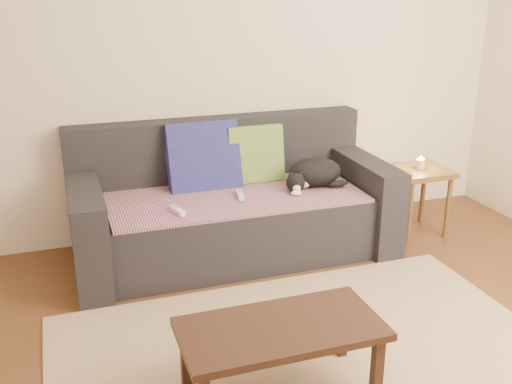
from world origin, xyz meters
TOP-DOWN VIEW (x-y plane):
  - back_wall at (0.00, 2.00)m, footprint 4.50×0.04m
  - sofa at (0.00, 1.57)m, footprint 2.10×0.94m
  - throw_blanket at (0.00, 1.48)m, footprint 1.66×0.74m
  - cushion_navy at (-0.14, 1.74)m, footprint 0.49×0.27m
  - cushion_green at (0.23, 1.74)m, footprint 0.39×0.16m
  - cat at (0.56, 1.48)m, footprint 0.45×0.33m
  - wii_remote_a at (-0.42, 1.28)m, footprint 0.07×0.15m
  - wii_remote_b at (0.02, 1.43)m, footprint 0.06×0.15m
  - side_table at (1.38, 1.45)m, footprint 0.39×0.39m
  - candle at (1.38, 1.45)m, footprint 0.06×0.06m
  - rug at (0.00, 0.15)m, footprint 2.50×1.80m
  - coffee_table at (-0.23, 0.04)m, footprint 0.89×0.45m

SIDE VIEW (x-z plane):
  - rug at x=0.00m, z-range 0.00..0.01m
  - sofa at x=0.00m, z-range -0.13..0.74m
  - coffee_table at x=-0.23m, z-range 0.13..0.49m
  - side_table at x=1.38m, z-range 0.16..0.65m
  - throw_blanket at x=0.00m, z-range 0.42..0.44m
  - wii_remote_a at x=-0.42m, z-range 0.44..0.47m
  - wii_remote_b at x=0.02m, z-range 0.44..0.47m
  - candle at x=1.38m, z-range 0.48..0.58m
  - cat at x=0.56m, z-range 0.44..0.63m
  - cushion_navy at x=-0.14m, z-range 0.38..0.88m
  - cushion_green at x=0.23m, z-range 0.43..0.83m
  - back_wall at x=0.00m, z-range 0.00..2.60m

